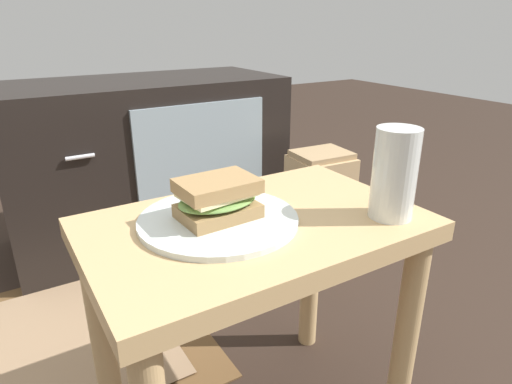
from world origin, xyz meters
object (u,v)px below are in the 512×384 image
(plate, at_px, (218,220))
(paper_bag, at_px, (319,200))
(sandwich_front, at_px, (218,199))
(beer_glass, at_px, (394,174))
(tv_cabinet, at_px, (148,161))

(plate, bearing_deg, paper_bag, 38.31)
(sandwich_front, distance_m, paper_bag, 0.90)
(sandwich_front, distance_m, beer_glass, 0.29)
(beer_glass, bearing_deg, plate, 153.31)
(tv_cabinet, xyz_separation_m, beer_glass, (0.08, -1.05, 0.25))
(tv_cabinet, distance_m, beer_glass, 1.09)
(plate, distance_m, paper_bag, 0.88)
(sandwich_front, bearing_deg, paper_bag, 38.31)
(plate, height_order, sandwich_front, sandwich_front)
(tv_cabinet, bearing_deg, beer_glass, -85.54)
(beer_glass, height_order, paper_bag, beer_glass)
(beer_glass, bearing_deg, sandwich_front, 153.31)
(sandwich_front, xyz_separation_m, paper_bag, (0.65, 0.52, -0.33))
(plate, relative_size, beer_glass, 1.72)
(tv_cabinet, xyz_separation_m, plate, (-0.18, -0.92, 0.17))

